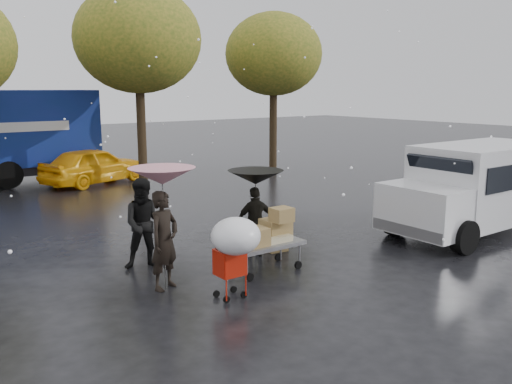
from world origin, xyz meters
TOP-DOWN VIEW (x-y plane):
  - ground at (0.00, 0.00)m, footprint 90.00×90.00m
  - person_pink at (-1.51, 0.40)m, footprint 0.77×0.66m
  - person_middle at (-1.30, 1.65)m, footprint 1.09×0.99m
  - person_black at (0.94, 0.97)m, footprint 0.96×0.61m
  - umbrella_pink at (-1.51, 0.40)m, footprint 1.18×1.18m
  - umbrella_black at (0.94, 0.97)m, footprint 1.19×1.19m
  - vendor_cart at (0.61, 0.09)m, footprint 1.52×0.80m
  - shopping_cart at (-0.82, -0.84)m, footprint 0.84×0.84m
  - white_van at (6.53, -0.66)m, footprint 4.91×2.18m
  - box_ground_near at (1.54, 1.02)m, footprint 0.48×0.40m
  - box_ground_far at (1.39, 2.20)m, footprint 0.52×0.41m
  - yellow_taxi at (1.34, 11.84)m, footprint 4.42×2.89m
  - tree_row at (-0.47, 10.00)m, footprint 21.60×4.40m

SIDE VIEW (x-z plane):
  - ground at x=0.00m, z-range 0.00..0.00m
  - box_ground_far at x=1.39m, z-range 0.00..0.39m
  - box_ground_near at x=1.54m, z-range 0.00..0.40m
  - yellow_taxi at x=1.34m, z-range 0.00..1.40m
  - vendor_cart at x=0.61m, z-range 0.09..1.36m
  - person_black at x=0.94m, z-range 0.00..1.52m
  - person_pink at x=-1.51m, z-range 0.00..1.80m
  - person_middle at x=-1.30m, z-range 0.00..1.83m
  - shopping_cart at x=-0.82m, z-range 0.33..1.80m
  - white_van at x=6.53m, z-range 0.06..2.26m
  - umbrella_black at x=0.94m, z-range 0.79..2.67m
  - umbrella_pink at x=-1.51m, z-range 0.96..3.17m
  - tree_row at x=-0.47m, z-range 1.46..8.58m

